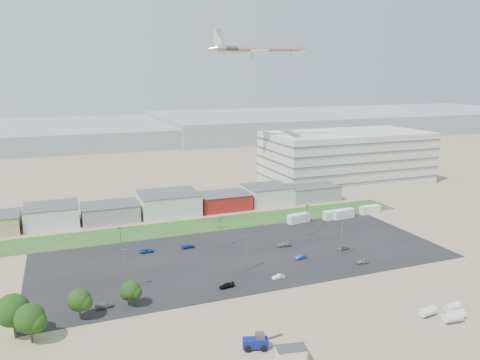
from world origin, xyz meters
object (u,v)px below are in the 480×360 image
tree_far_left (13,314)px  parked_car_6 (188,246)px  parked_car_10 (105,305)px  box_trailer_a (298,218)px  parked_car_1 (301,257)px  storage_tank_nw (428,311)px  parked_car_3 (227,285)px  airliner (259,49)px  telehandler (255,341)px  parked_car_0 (343,248)px  parked_car_9 (147,251)px  parked_car_12 (283,245)px  parked_car_2 (362,261)px  parked_car_13 (278,277)px  portable_shed (291,354)px

tree_far_left → parked_car_6: 58.91m
parked_car_10 → box_trailer_a: bearing=-65.7°
parked_car_1 → parked_car_6: size_ratio=0.84×
storage_tank_nw → parked_car_10: size_ratio=0.94×
parked_car_3 → airliner: bearing=144.0°
box_trailer_a → parked_car_10: size_ratio=2.03×
box_trailer_a → parked_car_1: 35.25m
telehandler → parked_car_0: telehandler is taller
tree_far_left → parked_car_9: size_ratio=2.65×
telehandler → parked_car_12: size_ratio=1.80×
box_trailer_a → parked_car_1: bearing=-126.5°
storage_tank_nw → parked_car_2: storage_tank_nw is taller
parked_car_3 → parked_car_6: (-1.80, 30.44, 0.04)m
parked_car_0 → parked_car_13: 29.94m
parked_car_6 → telehandler: bearing=175.6°
parked_car_13 → parked_car_12: bearing=144.0°
portable_shed → parked_car_3: size_ratio=1.43×
box_trailer_a → parked_car_0: 29.53m
telehandler → parked_car_10: (-25.56, 27.64, -1.04)m
airliner → parked_car_1: 102.00m
parked_car_13 → parked_car_9: bearing=-144.1°
telehandler → storage_tank_nw: 40.40m
parked_car_9 → parked_car_12: bearing=-104.2°
parked_car_10 → parked_car_12: size_ratio=0.95×
parked_car_6 → box_trailer_a: bearing=-78.4°
parked_car_6 → parked_car_2: bearing=-127.1°
parked_car_0 → parked_car_1: size_ratio=1.13×
parked_car_1 → parked_car_0: bearing=89.7°
portable_shed → parked_car_6: size_ratio=1.33×
parked_car_10 → parked_car_13: (43.81, -0.18, -0.02)m
telehandler → airliner: airliner is taller
portable_shed → parked_car_9: bearing=113.8°
airliner → parked_car_2: 107.44m
box_trailer_a → parked_car_0: size_ratio=2.11×
portable_shed → parked_car_13: portable_shed is taller
parked_car_2 → parked_car_10: size_ratio=0.86×
portable_shed → storage_tank_nw: size_ratio=1.43×
portable_shed → storage_tank_nw: portable_shed is taller
parked_car_1 → parked_car_2: parked_car_2 is taller
box_trailer_a → storage_tank_nw: bearing=-104.2°
tree_far_left → parked_car_12: tree_far_left is taller
box_trailer_a → parked_car_13: (-28.04, -41.36, -1.00)m
box_trailer_a → parked_car_6: bearing=-175.5°
parked_car_0 → parked_car_6: (-43.62, 18.60, 0.06)m
tree_far_left → airliner: 145.25m
portable_shed → airliner: airliner is taller
box_trailer_a → portable_shed: bearing=-128.5°
parked_car_1 → storage_tank_nw: bearing=7.2°
parked_car_3 → parked_car_6: bearing=175.4°
parked_car_0 → tree_far_left: bearing=-85.3°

